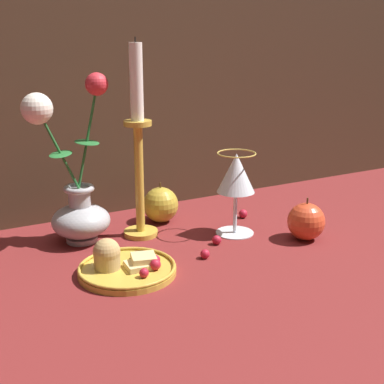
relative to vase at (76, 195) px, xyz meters
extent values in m
plane|color=maroon|center=(0.15, -0.11, -0.10)|extent=(2.40, 2.40, 0.00)
cylinder|color=#A3A3A8|center=(0.01, 0.00, -0.09)|extent=(0.06, 0.06, 0.01)
ellipsoid|color=#A3A3A8|center=(0.01, 0.00, -0.06)|extent=(0.12, 0.12, 0.07)
cylinder|color=#A3A3A8|center=(0.01, 0.00, -0.01)|extent=(0.04, 0.04, 0.04)
torus|color=#A3A3A8|center=(0.01, 0.00, 0.01)|extent=(0.06, 0.06, 0.01)
cylinder|color=#23662D|center=(-0.03, 0.00, 0.09)|extent=(0.07, 0.01, 0.16)
ellipsoid|color=#23662D|center=(-0.02, 0.00, 0.08)|extent=(0.07, 0.08, 0.00)
sphere|color=silver|center=(-0.06, 0.00, 0.17)|extent=(0.06, 0.06, 0.06)
cylinder|color=#23662D|center=(0.03, 0.00, 0.11)|extent=(0.05, 0.01, 0.20)
ellipsoid|color=#23662D|center=(0.03, 0.00, 0.10)|extent=(0.05, 0.08, 0.00)
sphere|color=red|center=(0.05, 0.00, 0.21)|extent=(0.04, 0.04, 0.04)
cylinder|color=gold|center=(0.03, -0.18, -0.09)|extent=(0.17, 0.17, 0.01)
torus|color=gold|center=(0.03, -0.18, -0.09)|extent=(0.17, 0.17, 0.01)
cylinder|color=tan|center=(0.00, -0.17, -0.07)|extent=(0.05, 0.05, 0.03)
sphere|color=tan|center=(0.00, -0.17, -0.06)|extent=(0.05, 0.05, 0.05)
cube|color=#DBBC7A|center=(0.05, -0.19, -0.08)|extent=(0.04, 0.04, 0.01)
cube|color=#DBBC7A|center=(0.06, -0.19, -0.07)|extent=(0.05, 0.05, 0.01)
sphere|color=#AD192D|center=(0.04, -0.23, -0.08)|extent=(0.02, 0.02, 0.02)
sphere|color=#AD192D|center=(0.07, -0.21, -0.08)|extent=(0.02, 0.02, 0.02)
sphere|color=#AD192D|center=(0.08, -0.19, -0.08)|extent=(0.02, 0.02, 0.02)
sphere|color=#AD192D|center=(0.07, -0.17, -0.08)|extent=(0.02, 0.02, 0.02)
sphere|color=#AD192D|center=(0.06, -0.15, -0.08)|extent=(0.01, 0.01, 0.01)
cylinder|color=silver|center=(0.30, -0.11, -0.10)|extent=(0.08, 0.08, 0.00)
cylinder|color=silver|center=(0.30, -0.11, -0.05)|extent=(0.01, 0.01, 0.09)
cone|color=silver|center=(0.30, -0.11, 0.03)|extent=(0.08, 0.08, 0.08)
cone|color=maroon|center=(0.30, -0.11, 0.02)|extent=(0.07, 0.07, 0.06)
torus|color=gold|center=(0.30, -0.11, 0.07)|extent=(0.08, 0.08, 0.00)
cylinder|color=gold|center=(0.12, -0.02, -0.09)|extent=(0.07, 0.07, 0.01)
cylinder|color=gold|center=(0.12, -0.02, 0.02)|extent=(0.02, 0.02, 0.22)
cylinder|color=gold|center=(0.12, -0.02, 0.13)|extent=(0.06, 0.06, 0.01)
cylinder|color=white|center=(0.12, -0.02, 0.21)|extent=(0.03, 0.03, 0.15)
cylinder|color=black|center=(0.12, -0.02, 0.29)|extent=(0.00, 0.00, 0.01)
sphere|color=#D14223|center=(0.41, -0.20, -0.06)|extent=(0.08, 0.08, 0.08)
cylinder|color=#4C3319|center=(0.41, -0.20, -0.02)|extent=(0.00, 0.00, 0.01)
sphere|color=#B2932D|center=(0.20, 0.03, -0.06)|extent=(0.08, 0.08, 0.08)
cylinder|color=#4C3319|center=(0.20, 0.03, -0.01)|extent=(0.00, 0.00, 0.01)
sphere|color=#AD192D|center=(0.24, -0.14, -0.09)|extent=(0.02, 0.02, 0.02)
sphere|color=#AD192D|center=(0.37, -0.04, -0.09)|extent=(0.02, 0.02, 0.02)
sphere|color=#AD192D|center=(0.18, -0.19, -0.09)|extent=(0.02, 0.02, 0.02)
camera|label=1|loc=(-0.27, -0.98, 0.31)|focal=50.00mm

